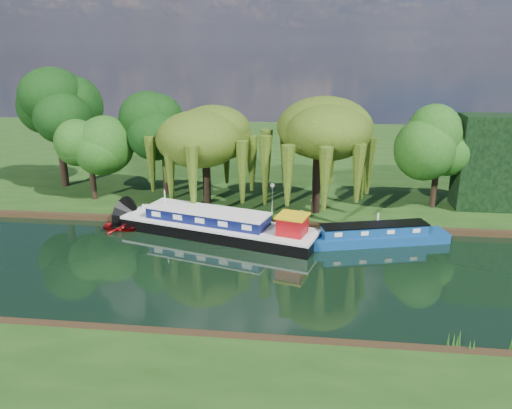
# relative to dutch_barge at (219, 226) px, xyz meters

# --- Properties ---
(ground) EXTENTS (120.00, 120.00, 0.00)m
(ground) POSITION_rel_dutch_barge_xyz_m (3.13, -5.78, -0.81)
(ground) COLOR black
(far_bank) EXTENTS (120.00, 52.00, 0.45)m
(far_bank) POSITION_rel_dutch_barge_xyz_m (3.13, 28.22, -0.58)
(far_bank) COLOR #17370F
(far_bank) RESTS_ON ground
(dutch_barge) EXTENTS (15.82, 7.61, 3.26)m
(dutch_barge) POSITION_rel_dutch_barge_xyz_m (0.00, 0.00, 0.00)
(dutch_barge) COLOR black
(dutch_barge) RESTS_ON ground
(narrowboat) EXTENTS (11.29, 4.66, 1.63)m
(narrowboat) POSITION_rel_dutch_barge_xyz_m (11.56, -0.13, -0.23)
(narrowboat) COLOR navy
(narrowboat) RESTS_ON ground
(red_dinghy) EXTENTS (3.74, 2.85, 0.72)m
(red_dinghy) POSITION_rel_dutch_barge_xyz_m (-7.61, 0.58, -0.81)
(red_dinghy) COLOR maroon
(red_dinghy) RESTS_ON ground
(willow_left) EXTENTS (6.71, 6.71, 8.04)m
(willow_left) POSITION_rel_dutch_barge_xyz_m (-2.35, 6.70, 5.48)
(willow_left) COLOR black
(willow_left) RESTS_ON far_bank
(willow_right) EXTENTS (7.09, 7.09, 8.63)m
(willow_right) POSITION_rel_dutch_barge_xyz_m (7.27, 5.24, 5.94)
(willow_right) COLOR black
(willow_right) RESTS_ON far_bank
(tree_far_left) EXTENTS (4.49, 4.49, 7.23)m
(tree_far_left) POSITION_rel_dutch_barge_xyz_m (-12.88, 6.68, 4.60)
(tree_far_left) COLOR black
(tree_far_left) RESTS_ON far_bank
(tree_far_back) EXTENTS (6.14, 6.14, 10.33)m
(tree_far_back) POSITION_rel_dutch_barge_xyz_m (-17.65, 10.60, 6.83)
(tree_far_back) COLOR black
(tree_far_back) RESTS_ON far_bank
(tree_far_mid) EXTENTS (5.30, 5.30, 8.67)m
(tree_far_mid) POSITION_rel_dutch_barge_xyz_m (-6.81, 9.27, 5.62)
(tree_far_mid) COLOR black
(tree_far_mid) RESTS_ON far_bank
(tree_far_right) EXTENTS (4.64, 4.64, 7.59)m
(tree_far_right) POSITION_rel_dutch_barge_xyz_m (17.44, 7.94, 4.87)
(tree_far_right) COLOR black
(tree_far_right) RESTS_ON far_bank
(conifer_hedge) EXTENTS (6.00, 3.00, 8.00)m
(conifer_hedge) POSITION_rel_dutch_barge_xyz_m (22.13, 8.22, 3.64)
(conifer_hedge) COLOR black
(conifer_hedge) RESTS_ON far_bank
(lamppost) EXTENTS (0.36, 0.36, 2.56)m
(lamppost) POSITION_rel_dutch_barge_xyz_m (3.63, 4.72, 1.61)
(lamppost) COLOR silver
(lamppost) RESTS_ON far_bank
(mooring_posts) EXTENTS (19.16, 0.16, 1.00)m
(mooring_posts) POSITION_rel_dutch_barge_xyz_m (2.63, 2.62, 0.14)
(mooring_posts) COLOR silver
(mooring_posts) RESTS_ON far_bank
(reeds_near) EXTENTS (33.70, 1.50, 1.10)m
(reeds_near) POSITION_rel_dutch_barge_xyz_m (10.01, -13.36, -0.26)
(reeds_near) COLOR #224C14
(reeds_near) RESTS_ON ground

